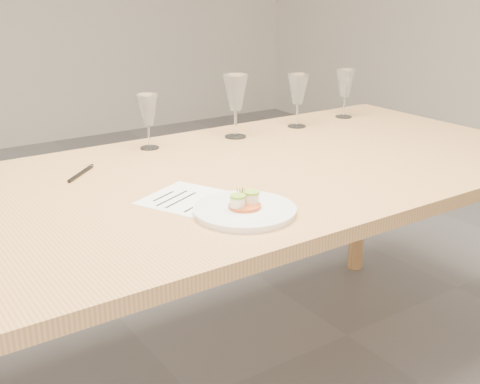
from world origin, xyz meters
TOP-DOWN VIEW (x-y plane):
  - dining_table at (0.00, 0.00)m, footprint 2.40×1.00m
  - dinner_plate at (-0.02, -0.29)m, footprint 0.25×0.25m
  - recipe_sheet at (-0.07, -0.15)m, footprint 0.30×0.33m
  - ballpoint_pen at (-0.23, 0.23)m, footprint 0.12×0.11m
  - wine_glass_0 at (0.06, 0.37)m, footprint 0.07×0.07m
  - wine_glass_1 at (0.38, 0.33)m, footprint 0.09×0.09m
  - wine_glass_2 at (0.66, 0.33)m, footprint 0.08×0.08m
  - wine_glass_3 at (0.93, 0.36)m, footprint 0.08×0.08m

SIDE VIEW (x-z plane):
  - dining_table at x=0.00m, z-range 0.31..1.06m
  - recipe_sheet at x=-0.07m, z-range 0.75..0.75m
  - ballpoint_pen at x=-0.23m, z-range 0.75..0.76m
  - dinner_plate at x=-0.02m, z-range 0.73..0.80m
  - wine_glass_0 at x=0.06m, z-range 0.79..0.97m
  - wine_glass_3 at x=0.93m, z-range 0.79..0.98m
  - wine_glass_2 at x=0.66m, z-range 0.79..0.99m
  - wine_glass_1 at x=0.38m, z-range 0.79..1.02m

